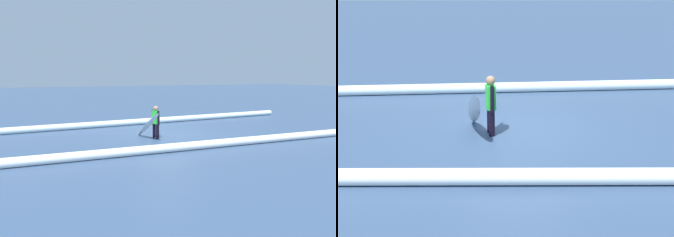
% 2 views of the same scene
% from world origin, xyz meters
% --- Properties ---
extents(ground_plane, '(131.18, 131.18, 0.00)m').
position_xyz_m(ground_plane, '(0.00, 0.00, 0.00)').
color(ground_plane, '#374F70').
extents(surfer, '(0.26, 0.61, 1.41)m').
position_xyz_m(surfer, '(0.72, 0.47, 0.79)').
color(surfer, black).
rests_on(surfer, ground_plane).
extents(surfboard, '(0.43, 2.09, 1.26)m').
position_xyz_m(surfboard, '(1.10, 0.53, 0.62)').
color(surfboard, white).
rests_on(surfboard, ground_plane).
extents(wave_crest_foreground, '(20.23, 1.56, 0.32)m').
position_xyz_m(wave_crest_foreground, '(0.43, -3.56, 0.16)').
color(wave_crest_foreground, white).
rests_on(wave_crest_foreground, ground_plane).
extents(wave_crest_midground, '(19.20, 0.71, 0.31)m').
position_xyz_m(wave_crest_midground, '(-1.46, 3.22, 0.16)').
color(wave_crest_midground, white).
rests_on(wave_crest_midground, ground_plane).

